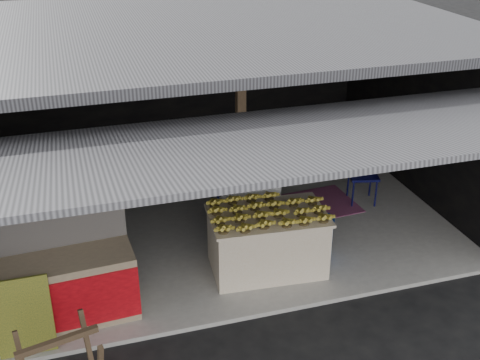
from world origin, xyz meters
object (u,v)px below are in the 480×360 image
object	(u,v)px
neighbor_stall	(70,284)
plastic_chair	(362,168)
banana_table	(267,241)
white_crate	(248,207)
water_barrel	(319,238)

from	to	relation	value
neighbor_stall	plastic_chair	distance (m)	4.95
plastic_chair	banana_table	bearing A→B (deg)	-131.46
banana_table	plastic_chair	bearing A→B (deg)	38.89
white_crate	water_barrel	distance (m)	1.12
water_barrel	neighbor_stall	bearing A→B (deg)	-173.44
white_crate	neighbor_stall	size ratio (longest dim) A/B	0.60
plastic_chair	neighbor_stall	bearing A→B (deg)	-145.43
white_crate	plastic_chair	world-z (taller)	plastic_chair
neighbor_stall	water_barrel	xyz separation A→B (m)	(3.31, 0.38, -0.19)
banana_table	white_crate	bearing A→B (deg)	93.31
banana_table	water_barrel	distance (m)	0.80
white_crate	plastic_chair	bearing A→B (deg)	21.40
neighbor_stall	plastic_chair	size ratio (longest dim) A/B	1.63
neighbor_stall	plastic_chair	bearing A→B (deg)	16.98
neighbor_stall	white_crate	bearing A→B (deg)	21.39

